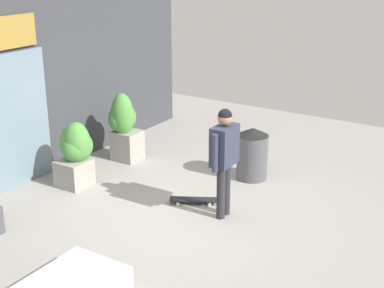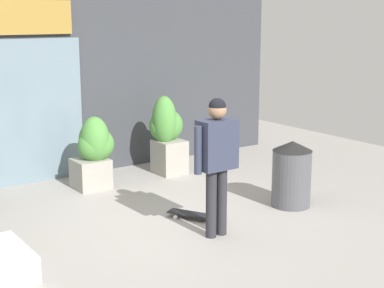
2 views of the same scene
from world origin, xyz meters
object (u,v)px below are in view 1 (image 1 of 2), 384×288
Objects in this scene: skateboarder at (224,152)px; skateboard at (194,200)px; planter_box_mid at (76,150)px; planter_box_left at (124,125)px; trash_bin at (252,153)px.

skateboarder is 1.15m from skateboard.
planter_box_mid reaches higher than skateboard.
planter_box_mid is at bearing -177.00° from planter_box_left.
skateboarder reaches higher than planter_box_mid.
trash_bin is at bearing -131.16° from skateboard.
skateboarder is at bearing -169.09° from trash_bin.
skateboarder is 1.81× the size of trash_bin.
planter_box_left is 1.18× the size of planter_box_mid.
planter_box_left is 1.38m from planter_box_mid.
planter_box_mid is at bearing 5.67° from skateboarder.
trash_bin is (1.42, -0.30, 0.41)m from skateboard.
skateboarder is 2.99m from planter_box_left.
skateboarder reaches higher than trash_bin.
planter_box_left is (0.94, 2.17, 0.62)m from skateboard.
trash_bin reaches higher than skateboard.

